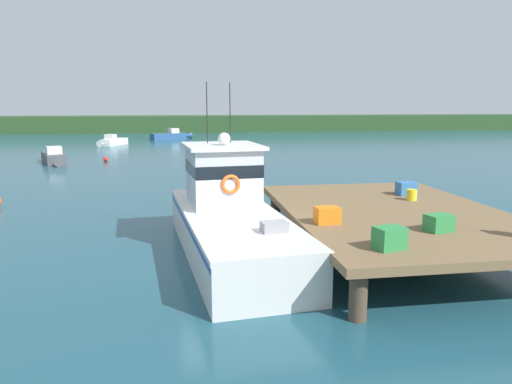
# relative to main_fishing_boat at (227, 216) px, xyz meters

# --- Properties ---
(ground_plane) EXTENTS (200.00, 200.00, 0.00)m
(ground_plane) POSITION_rel_main_fishing_boat_xyz_m (-0.14, -0.87, -1.01)
(ground_plane) COLOR #1E4C5B
(dock) EXTENTS (6.00, 9.00, 1.20)m
(dock) POSITION_rel_main_fishing_boat_xyz_m (4.66, -0.87, 0.07)
(dock) COLOR #4C3D2D
(dock) RESTS_ON ground
(main_fishing_boat) EXTENTS (3.38, 9.94, 4.80)m
(main_fishing_boat) POSITION_rel_main_fishing_boat_xyz_m (0.00, 0.00, 0.00)
(main_fishing_boat) COLOR silver
(main_fishing_boat) RESTS_ON ground
(crate_single_far) EXTENTS (0.62, 0.47, 0.42)m
(crate_single_far) POSITION_rel_main_fishing_boat_xyz_m (2.33, -2.04, 0.40)
(crate_single_far) COLOR orange
(crate_single_far) RESTS_ON dock
(crate_stack_mid_dock) EXTENTS (0.62, 0.47, 0.43)m
(crate_stack_mid_dock) POSITION_rel_main_fishing_boat_xyz_m (6.06, 1.22, 0.41)
(crate_stack_mid_dock) COLOR #3370B2
(crate_stack_mid_dock) RESTS_ON dock
(crate_stack_near_edge) EXTENTS (0.69, 0.57, 0.40)m
(crate_stack_near_edge) POSITION_rel_main_fishing_boat_xyz_m (4.71, -3.17, 0.39)
(crate_stack_near_edge) COLOR #2D8442
(crate_stack_near_edge) RESTS_ON dock
(crate_single_by_cleat) EXTENTS (0.69, 0.58, 0.47)m
(crate_single_by_cleat) POSITION_rel_main_fishing_boat_xyz_m (2.94, -4.32, 0.43)
(crate_single_by_cleat) COLOR #2D8442
(crate_single_by_cleat) RESTS_ON dock
(bait_bucket) EXTENTS (0.32, 0.32, 0.34)m
(bait_bucket) POSITION_rel_main_fishing_boat_xyz_m (5.81, 0.36, 0.36)
(bait_bucket) COLOR yellow
(bait_bucket) RESTS_ON dock
(moored_boat_outer_mooring) EXTENTS (2.63, 4.52, 1.15)m
(moored_boat_outer_mooring) POSITION_rel_main_fishing_boat_xyz_m (-8.20, 36.85, -0.61)
(moored_boat_outer_mooring) COLOR white
(moored_boat_outer_mooring) RESTS_ON ground
(moored_boat_far_left) EXTENTS (5.03, 3.18, 1.30)m
(moored_boat_far_left) POSITION_rel_main_fishing_boat_xyz_m (-2.46, 44.48, -0.56)
(moored_boat_far_left) COLOR #285184
(moored_boat_far_left) RESTS_ON ground
(moored_boat_mid_harbor) EXTENTS (2.60, 4.84, 1.22)m
(moored_boat_mid_harbor) POSITION_rel_main_fishing_boat_xyz_m (-10.27, 22.24, -0.59)
(moored_boat_mid_harbor) COLOR #4C4C51
(moored_boat_mid_harbor) RESTS_ON ground
(mooring_buoy_outer) EXTENTS (0.35, 0.35, 0.35)m
(mooring_buoy_outer) POSITION_rel_main_fishing_boat_xyz_m (-6.77, 22.59, -0.83)
(mooring_buoy_outer) COLOR red
(mooring_buoy_outer) RESTS_ON ground
(mooring_buoy_inshore) EXTENTS (0.38, 0.38, 0.38)m
(mooring_buoy_inshore) POSITION_rel_main_fishing_boat_xyz_m (6.07, 5.53, -0.82)
(mooring_buoy_inshore) COLOR #EA5B19
(mooring_buoy_inshore) RESTS_ON ground
(far_shoreline) EXTENTS (120.00, 8.00, 2.40)m
(far_shoreline) POSITION_rel_main_fishing_boat_xyz_m (-0.14, 61.13, 0.19)
(far_shoreline) COLOR #284723
(far_shoreline) RESTS_ON ground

